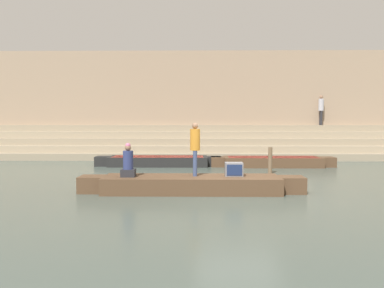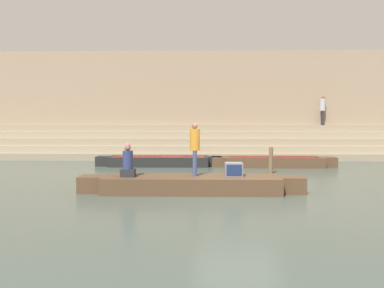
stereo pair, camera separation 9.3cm
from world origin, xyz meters
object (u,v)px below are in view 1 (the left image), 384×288
moored_boat_distant (158,161)px  mooring_post (270,161)px  rowboat_main (191,184)px  person_rowing (128,163)px  moored_boat_shore (273,161)px  tv_set (234,169)px  person_standing (195,145)px  person_on_steps (321,108)px

moored_boat_distant → mooring_post: size_ratio=5.48×
rowboat_main → person_rowing: person_rowing is taller
person_rowing → moored_boat_shore: person_rowing is taller
tv_set → person_standing: bearing=-172.6°
person_rowing → moored_boat_distant: size_ratio=0.17×
person_rowing → moored_boat_shore: bearing=51.3°
person_standing → mooring_post: size_ratio=1.49×
person_standing → moored_boat_shore: size_ratio=0.28×
rowboat_main → person_standing: person_standing is taller
moored_boat_distant → person_standing: bearing=-75.4°
moored_boat_distant → mooring_post: bearing=-28.7°
rowboat_main → moored_boat_shore: rowboat_main is taller
rowboat_main → mooring_post: (3.14, 3.94, 0.28)m
moored_boat_distant → rowboat_main: bearing=-76.6°
tv_set → moored_boat_distant: tv_set is taller
person_standing → person_on_steps: size_ratio=0.91×
person_standing → moored_boat_distant: (-1.79, 6.32, -1.19)m
person_standing → tv_set: (1.18, -0.02, -0.73)m
rowboat_main → tv_set: (1.29, 0.09, 0.43)m
mooring_post → person_on_steps: bearing=58.9°
person_rowing → moored_boat_shore: size_ratio=0.18×
person_standing → person_rowing: bearing=-159.8°
person_on_steps → person_rowing: bearing=40.0°
person_rowing → person_on_steps: bearing=52.8°
moored_boat_shore → tv_set: bearing=-115.1°
person_rowing → mooring_post: (5.03, 4.05, -0.36)m
mooring_post → person_on_steps: size_ratio=0.61×
person_rowing → moored_boat_distant: (0.21, 6.55, -0.66)m
moored_boat_distant → person_rowing: bearing=-93.1°
person_rowing → moored_boat_shore: 8.50m
rowboat_main → moored_boat_shore: bearing=56.2°
rowboat_main → person_on_steps: (7.54, 11.24, 2.64)m
rowboat_main → mooring_post: mooring_post is taller
person_on_steps → moored_boat_distant: bearing=17.3°
mooring_post → moored_boat_shore: bearing=76.4°
mooring_post → person_standing: bearing=-128.3°
rowboat_main → person_on_steps: person_on_steps is taller
moored_boat_distant → mooring_post: (4.82, -2.50, 0.30)m
person_rowing → tv_set: size_ratio=1.90×
rowboat_main → mooring_post: bearing=48.2°
mooring_post → tv_set: bearing=-115.7°
moored_boat_shore → moored_boat_distant: 5.38m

